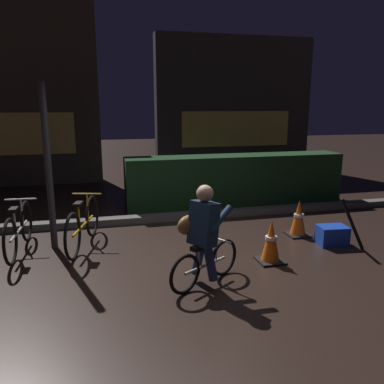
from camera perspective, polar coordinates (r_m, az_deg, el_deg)
ground_plane at (r=5.35m, az=-0.56°, el=-10.96°), size 40.00×40.00×0.00m
sidewalk_curb at (r=7.36m, az=-4.50°, el=-3.78°), size 12.00×0.24×0.12m
hedge_row at (r=8.54m, az=6.44°, el=1.82°), size 4.80×0.70×1.08m
storefront_left at (r=11.47m, az=-25.32°, el=12.66°), size 4.55×0.54×4.76m
storefront_right at (r=12.72m, az=6.24°, el=12.50°), size 5.07×0.54×4.23m
street_post at (r=6.08m, az=-20.44°, el=3.31°), size 0.10×0.10×2.48m
parked_bike_left_mid at (r=6.30m, az=-24.19°, el=-5.09°), size 0.46×1.64×0.75m
parked_bike_center_left at (r=6.18m, az=-15.76°, el=-4.63°), size 0.54×1.66×0.79m
traffic_cone_near at (r=5.52m, az=11.58°, el=-7.20°), size 0.36×0.36×0.61m
traffic_cone_far at (r=6.71m, az=15.45°, el=-3.80°), size 0.36×0.36×0.61m
blue_crate at (r=6.48m, az=19.97°, el=-6.02°), size 0.47×0.37×0.30m
cyclist at (r=4.64m, az=1.58°, el=-6.40°), size 1.03×0.67×1.25m
closed_umbrella at (r=6.30m, az=22.58°, el=-4.42°), size 0.39×0.20×0.79m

